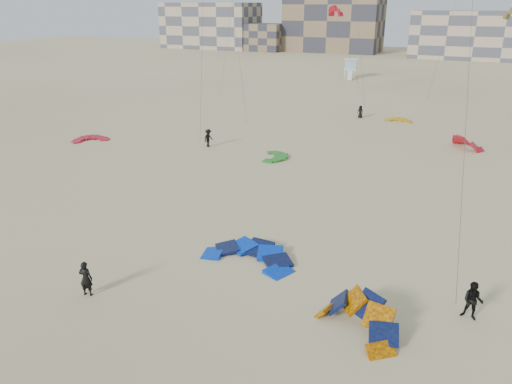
% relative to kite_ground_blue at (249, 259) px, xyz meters
% --- Properties ---
extents(ground, '(320.00, 320.00, 0.00)m').
position_rel_kite_ground_blue_xyz_m(ground, '(-3.80, -4.04, 0.00)').
color(ground, beige).
rests_on(ground, ground).
extents(kite_ground_blue, '(5.43, 5.67, 1.69)m').
position_rel_kite_ground_blue_xyz_m(kite_ground_blue, '(0.00, 0.00, 0.00)').
color(kite_ground_blue, '#0431F4').
rests_on(kite_ground_blue, ground).
extents(kite_ground_orange, '(5.86, 5.86, 4.26)m').
position_rel_kite_ground_blue_xyz_m(kite_ground_orange, '(7.25, -4.03, 0.00)').
color(kite_ground_orange, '#FF9100').
rests_on(kite_ground_orange, ground).
extents(kite_ground_red, '(4.98, 4.98, 1.01)m').
position_rel_kite_ground_blue_xyz_m(kite_ground_red, '(-26.93, 16.84, 0.00)').
color(kite_ground_red, red).
rests_on(kite_ground_red, ground).
extents(kite_ground_green, '(4.34, 4.19, 0.61)m').
position_rel_kite_ground_blue_xyz_m(kite_ground_green, '(-6.49, 19.20, 0.00)').
color(kite_ground_green, '#1E8917').
rests_on(kite_ground_green, ground).
extents(kite_ground_red_far, '(5.37, 5.36, 3.81)m').
position_rel_kite_ground_blue_xyz_m(kite_ground_red_far, '(9.97, 30.55, 0.00)').
color(kite_ground_red_far, red).
rests_on(kite_ground_red_far, ground).
extents(kite_ground_yellow, '(3.08, 3.27, 1.02)m').
position_rel_kite_ground_blue_xyz_m(kite_ground_yellow, '(1.50, 40.07, 0.00)').
color(kite_ground_yellow, '#C8960C').
rests_on(kite_ground_yellow, ground).
extents(kitesurfer_main, '(0.78, 0.61, 1.88)m').
position_rel_kite_ground_blue_xyz_m(kitesurfer_main, '(-5.80, -6.82, 0.94)').
color(kitesurfer_main, black).
rests_on(kitesurfer_main, ground).
extents(kitesurfer_b, '(1.02, 0.85, 1.89)m').
position_rel_kite_ground_blue_xyz_m(kitesurfer_b, '(11.84, -0.92, 0.95)').
color(kitesurfer_b, black).
rests_on(kitesurfer_b, ground).
extents(kitesurfer_c, '(0.89, 1.29, 1.84)m').
position_rel_kite_ground_blue_xyz_m(kitesurfer_c, '(-14.14, 19.97, 0.92)').
color(kitesurfer_c, black).
rests_on(kitesurfer_c, ground).
extents(kitesurfer_e, '(0.85, 0.63, 1.58)m').
position_rel_kite_ground_blue_xyz_m(kitesurfer_e, '(-3.35, 40.16, 0.79)').
color(kitesurfer_e, black).
rests_on(kitesurfer_e, ground).
extents(kite_fly_red, '(6.93, 4.13, 12.80)m').
position_rel_kite_ground_blue_xyz_m(kite_fly_red, '(-10.92, 52.43, 12.58)').
color(kite_fly_red, red).
rests_on(kite_fly_red, ground).
extents(lifeguard_tower_far, '(3.14, 5.35, 3.70)m').
position_rel_kite_ground_blue_xyz_m(lifeguard_tower_far, '(-13.93, 75.30, 1.83)').
color(lifeguard_tower_far, white).
rests_on(lifeguard_tower_far, ground).
extents(condo_west_a, '(30.00, 15.00, 14.00)m').
position_rel_kite_ground_blue_xyz_m(condo_west_a, '(-73.80, 125.96, 7.00)').
color(condo_west_a, tan).
rests_on(condo_west_a, ground).
extents(condo_west_b, '(28.00, 14.00, 18.00)m').
position_rel_kite_ground_blue_xyz_m(condo_west_b, '(-33.80, 129.96, 9.00)').
color(condo_west_b, '#7E674C').
rests_on(condo_west_b, ground).
extents(condo_mid, '(32.00, 16.00, 12.00)m').
position_rel_kite_ground_blue_xyz_m(condo_mid, '(6.20, 125.96, 6.00)').
color(condo_mid, tan).
rests_on(condo_mid, ground).
extents(condo_fill_left, '(12.00, 10.00, 8.00)m').
position_rel_kite_ground_blue_xyz_m(condo_fill_left, '(-53.80, 123.96, 4.00)').
color(condo_fill_left, '#7E674C').
rests_on(condo_fill_left, ground).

